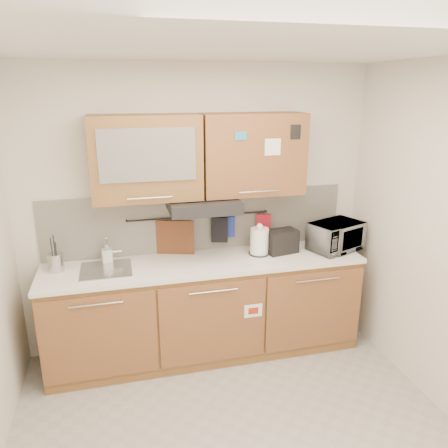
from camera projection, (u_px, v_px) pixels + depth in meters
floor at (242, 447)px, 3.03m from camera, size 3.20×3.20×0.00m
ceiling at (248, 44)px, 2.25m from camera, size 3.20×3.20×0.00m
wall_back at (198, 211)px, 4.03m from camera, size 3.20×0.00×3.20m
base_cabinet at (206, 313)px, 4.01m from camera, size 2.80×0.64×0.88m
countertop at (205, 263)px, 3.86m from camera, size 2.82×0.62×0.04m
backsplash at (198, 221)px, 4.05m from camera, size 2.80×0.02×0.56m
upper_cabinets at (200, 156)px, 3.70m from camera, size 1.82×0.37×0.70m
range_hood at (203, 205)px, 3.76m from camera, size 0.60×0.46×0.10m
sink at (106, 269)px, 3.67m from camera, size 0.42×0.40×0.26m
utensil_rail at (199, 216)px, 3.99m from camera, size 1.30×0.02×0.02m
utensil_crock at (56, 262)px, 3.62m from camera, size 0.13×0.13×0.31m
kettle at (259, 242)px, 3.98m from camera, size 0.22×0.20×0.30m
toaster at (282, 241)px, 4.03m from camera, size 0.31×0.22×0.22m
microwave at (336, 236)px, 4.09m from camera, size 0.56×0.48×0.27m
soap_bottle at (107, 253)px, 3.80m from camera, size 0.10×0.10×0.18m
cutting_board at (175, 243)px, 3.99m from camera, size 0.34×0.13×0.42m
oven_mitt at (228, 227)px, 4.08m from camera, size 0.12×0.04×0.20m
dark_pouch at (220, 230)px, 4.06m from camera, size 0.16×0.09×0.24m
pot_holder at (263, 223)px, 4.15m from camera, size 0.14×0.06×0.17m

